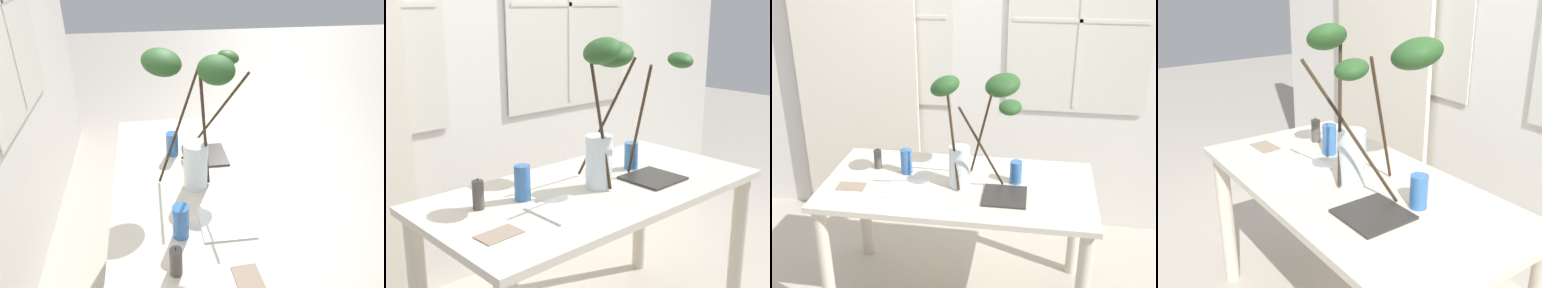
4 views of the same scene
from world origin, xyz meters
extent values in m
cube|color=silver|center=(0.00, 0.98, 1.33)|extent=(4.42, 0.12, 2.67)
cube|color=silver|center=(-0.67, 0.91, 1.55)|extent=(0.88, 0.01, 1.20)
cube|color=silver|center=(-0.67, 0.91, 1.55)|extent=(0.95, 0.01, 1.27)
cube|color=silver|center=(-0.67, 0.90, 1.55)|extent=(0.02, 0.01, 1.20)
cube|color=silver|center=(-0.67, 0.90, 1.55)|extent=(0.88, 0.01, 0.02)
cube|color=silver|center=(0.67, 0.91, 1.55)|extent=(0.88, 0.01, 1.20)
cube|color=silver|center=(0.67, 0.91, 1.55)|extent=(0.95, 0.01, 1.27)
cube|color=silver|center=(0.67, 0.90, 1.55)|extent=(0.02, 0.01, 1.20)
cube|color=silver|center=(0.67, 0.90, 1.55)|extent=(0.88, 0.01, 0.02)
cube|color=silver|center=(-0.89, 0.86, 1.13)|extent=(0.91, 0.03, 2.26)
cube|color=beige|center=(0.00, 0.00, 0.76)|extent=(1.53, 0.77, 0.03)
cylinder|color=beige|center=(-0.70, -0.32, 0.37)|extent=(0.08, 0.08, 0.74)
cylinder|color=beige|center=(-0.70, 0.32, 0.37)|extent=(0.08, 0.08, 0.74)
cylinder|color=beige|center=(0.70, 0.32, 0.37)|extent=(0.08, 0.08, 0.74)
cylinder|color=silver|center=(0.01, -0.02, 0.89)|extent=(0.12, 0.12, 0.23)
cylinder|color=silver|center=(0.01, -0.02, 0.82)|extent=(0.11, 0.11, 0.08)
cylinder|color=#382819|center=(0.12, 0.05, 1.06)|extent=(0.15, 0.23, 0.55)
ellipsoid|color=#285123|center=(0.23, 0.11, 1.34)|extent=(0.28, 0.28, 0.17)
cylinder|color=#382819|center=(-0.02, -0.05, 1.08)|extent=(0.09, 0.08, 0.60)
ellipsoid|color=#285123|center=(-0.05, -0.09, 1.38)|extent=(0.24, 0.22, 0.17)
cylinder|color=#382819|center=(0.15, -0.12, 1.06)|extent=(0.22, 0.29, 0.55)
ellipsoid|color=#285123|center=(0.29, -0.22, 1.33)|extent=(0.15, 0.16, 0.09)
cylinder|color=#386BAD|center=(-0.32, 0.09, 0.85)|extent=(0.07, 0.07, 0.15)
cylinder|color=#386BAD|center=(0.32, 0.07, 0.84)|extent=(0.07, 0.07, 0.13)
cube|color=white|center=(-0.27, -0.11, 0.78)|extent=(0.22, 0.22, 0.01)
cube|color=#2D2B28|center=(0.27, -0.11, 0.78)|extent=(0.24, 0.24, 0.01)
cube|color=gray|center=(-0.59, -0.13, 0.78)|extent=(0.16, 0.11, 0.00)
cylinder|color=#514C47|center=(-0.51, 0.13, 0.83)|extent=(0.05, 0.05, 0.12)
cylinder|color=black|center=(-0.51, 0.13, 0.90)|extent=(0.00, 0.00, 0.01)
camera|label=1|loc=(-1.41, 0.19, 1.83)|focal=33.58mm
camera|label=2|loc=(-1.51, -1.54, 1.56)|focal=48.51mm
camera|label=3|loc=(0.41, -2.41, 2.11)|focal=45.76mm
camera|label=4|loc=(1.42, -1.03, 1.61)|focal=43.07mm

